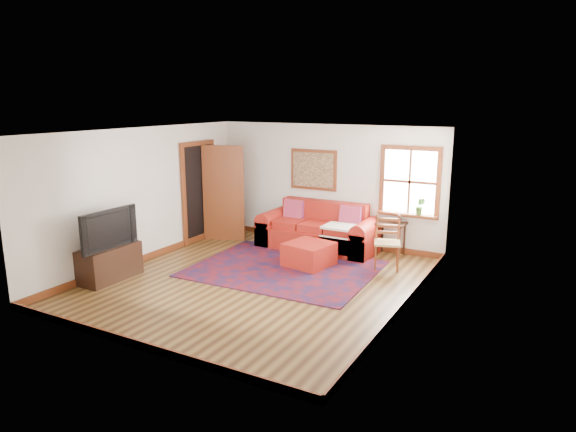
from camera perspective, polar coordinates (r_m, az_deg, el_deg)
The scene contains 13 objects.
ground at distance 8.71m, azimuth -3.40°, elevation -7.27°, with size 5.50×5.50×0.00m, color #3B240F.
room_envelope at distance 8.31m, azimuth -3.50°, elevation 3.52°, with size 5.04×5.54×2.52m.
window at distance 10.10m, azimuth 13.47°, elevation 2.92°, with size 1.18×0.20×1.38m.
doorway at distance 11.08m, azimuth -8.25°, elevation 2.72°, with size 0.89×1.08×2.14m.
framed_artwork at distance 10.80m, azimuth 2.83°, elevation 5.16°, with size 1.05×0.07×0.85m.
persian_rug at distance 9.30m, azimuth -0.44°, elevation -5.87°, with size 3.16×2.53×0.02m, color #5D0D10.
red_leather_sofa at distance 10.51m, azimuth 3.43°, elevation -1.95°, with size 2.41×0.99×0.94m.
red_ottoman at distance 9.43m, azimuth 2.34°, elevation -4.28°, with size 0.76×0.76×0.43m, color #A21E14.
side_table at distance 10.18m, azimuth 11.39°, elevation -1.38°, with size 0.55×0.41×0.66m.
ladder_back_chair at distance 9.41m, azimuth 10.97°, elevation -2.61°, with size 0.56×0.55×0.97m.
media_cabinet at distance 9.21m, azimuth -19.19°, elevation -4.95°, with size 0.48×1.06×0.58m, color black.
television at distance 8.99m, azimuth -19.72°, elevation -1.31°, with size 1.14×0.15×0.66m, color black.
candle_hurricane at distance 9.30m, azimuth -17.60°, elevation -2.26°, with size 0.12×0.12×0.18m.
Camera 1 is at (4.38, -6.91, 3.00)m, focal length 32.00 mm.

